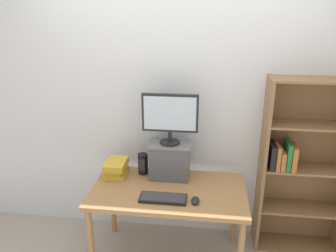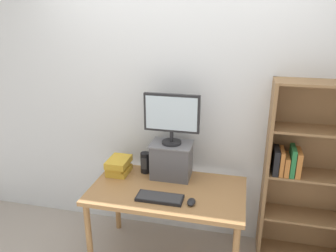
{
  "view_description": "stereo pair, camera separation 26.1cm",
  "coord_description": "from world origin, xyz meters",
  "px_view_note": "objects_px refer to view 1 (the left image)",
  "views": [
    {
      "loc": [
        0.3,
        -2.36,
        2.1
      ],
      "look_at": [
        -0.02,
        0.09,
        1.22
      ],
      "focal_mm": 35.0,
      "sensor_mm": 36.0,
      "label": 1
    },
    {
      "loc": [
        0.55,
        -2.31,
        2.1
      ],
      "look_at": [
        -0.02,
        0.09,
        1.22
      ],
      "focal_mm": 35.0,
      "sensor_mm": 36.0,
      "label": 2
    }
  ],
  "objects_px": {
    "keyboard": "(163,198)",
    "computer_mouse": "(195,200)",
    "bookshelf_unit": "(302,166)",
    "computer_monitor": "(170,116)",
    "riser_box": "(170,159)",
    "desk": "(169,197)",
    "desk_speaker": "(143,164)",
    "book_stack": "(116,168)"
  },
  "relations": [
    {
      "from": "keyboard",
      "to": "computer_mouse",
      "type": "height_order",
      "value": "computer_mouse"
    },
    {
      "from": "bookshelf_unit",
      "to": "computer_monitor",
      "type": "relative_size",
      "value": 3.37
    },
    {
      "from": "bookshelf_unit",
      "to": "riser_box",
      "type": "relative_size",
      "value": 4.45
    },
    {
      "from": "bookshelf_unit",
      "to": "desk",
      "type": "bearing_deg",
      "value": -162.99
    },
    {
      "from": "keyboard",
      "to": "desk_speaker",
      "type": "height_order",
      "value": "desk_speaker"
    },
    {
      "from": "computer_mouse",
      "to": "desk",
      "type": "bearing_deg",
      "value": 142.3
    },
    {
      "from": "desk",
      "to": "book_stack",
      "type": "relative_size",
      "value": 4.96
    },
    {
      "from": "book_stack",
      "to": "desk_speaker",
      "type": "relative_size",
      "value": 1.35
    },
    {
      "from": "keyboard",
      "to": "desk_speaker",
      "type": "relative_size",
      "value": 1.93
    },
    {
      "from": "keyboard",
      "to": "computer_mouse",
      "type": "distance_m",
      "value": 0.25
    },
    {
      "from": "keyboard",
      "to": "computer_mouse",
      "type": "xyz_separation_m",
      "value": [
        0.25,
        -0.01,
        0.01
      ]
    },
    {
      "from": "bookshelf_unit",
      "to": "keyboard",
      "type": "xyz_separation_m",
      "value": [
        -1.15,
        -0.51,
        -0.09
      ]
    },
    {
      "from": "desk",
      "to": "book_stack",
      "type": "bearing_deg",
      "value": 160.68
    },
    {
      "from": "bookshelf_unit",
      "to": "book_stack",
      "type": "distance_m",
      "value": 1.64
    },
    {
      "from": "bookshelf_unit",
      "to": "keyboard",
      "type": "distance_m",
      "value": 1.27
    },
    {
      "from": "desk",
      "to": "desk_speaker",
      "type": "xyz_separation_m",
      "value": [
        -0.26,
        0.24,
        0.17
      ]
    },
    {
      "from": "bookshelf_unit",
      "to": "book_stack",
      "type": "xyz_separation_m",
      "value": [
        -1.63,
        -0.17,
        -0.03
      ]
    },
    {
      "from": "bookshelf_unit",
      "to": "riser_box",
      "type": "xyz_separation_m",
      "value": [
        -1.15,
        -0.13,
        0.06
      ]
    },
    {
      "from": "computer_monitor",
      "to": "desk_speaker",
      "type": "bearing_deg",
      "value": 174.98
    },
    {
      "from": "riser_box",
      "to": "computer_mouse",
      "type": "xyz_separation_m",
      "value": [
        0.25,
        -0.4,
        -0.15
      ]
    },
    {
      "from": "book_stack",
      "to": "desk",
      "type": "bearing_deg",
      "value": -19.32
    },
    {
      "from": "desk",
      "to": "keyboard",
      "type": "bearing_deg",
      "value": -97.36
    },
    {
      "from": "computer_mouse",
      "to": "book_stack",
      "type": "xyz_separation_m",
      "value": [
        -0.72,
        0.35,
        0.05
      ]
    },
    {
      "from": "computer_monitor",
      "to": "bookshelf_unit",
      "type": "bearing_deg",
      "value": 6.3
    },
    {
      "from": "bookshelf_unit",
      "to": "keyboard",
      "type": "height_order",
      "value": "bookshelf_unit"
    },
    {
      "from": "riser_box",
      "to": "computer_monitor",
      "type": "relative_size",
      "value": 0.76
    },
    {
      "from": "bookshelf_unit",
      "to": "riser_box",
      "type": "distance_m",
      "value": 1.16
    },
    {
      "from": "keyboard",
      "to": "book_stack",
      "type": "bearing_deg",
      "value": 144.22
    },
    {
      "from": "bookshelf_unit",
      "to": "computer_mouse",
      "type": "xyz_separation_m",
      "value": [
        -0.9,
        -0.52,
        -0.09
      ]
    },
    {
      "from": "computer_monitor",
      "to": "keyboard",
      "type": "distance_m",
      "value": 0.67
    },
    {
      "from": "desk",
      "to": "desk_speaker",
      "type": "distance_m",
      "value": 0.4
    },
    {
      "from": "computer_monitor",
      "to": "book_stack",
      "type": "height_order",
      "value": "computer_monitor"
    },
    {
      "from": "keyboard",
      "to": "book_stack",
      "type": "xyz_separation_m",
      "value": [
        -0.47,
        0.34,
        0.06
      ]
    },
    {
      "from": "book_stack",
      "to": "desk_speaker",
      "type": "height_order",
      "value": "desk_speaker"
    },
    {
      "from": "desk",
      "to": "bookshelf_unit",
      "type": "bearing_deg",
      "value": 17.01
    },
    {
      "from": "desk",
      "to": "book_stack",
      "type": "xyz_separation_m",
      "value": [
        -0.49,
        0.17,
        0.15
      ]
    },
    {
      "from": "desk",
      "to": "computer_monitor",
      "type": "xyz_separation_m",
      "value": [
        -0.02,
        0.22,
        0.64
      ]
    },
    {
      "from": "desk",
      "to": "riser_box",
      "type": "relative_size",
      "value": 3.55
    },
    {
      "from": "desk",
      "to": "desk_speaker",
      "type": "relative_size",
      "value": 6.67
    },
    {
      "from": "riser_box",
      "to": "keyboard",
      "type": "bearing_deg",
      "value": -90.8
    },
    {
      "from": "riser_box",
      "to": "desk_speaker",
      "type": "xyz_separation_m",
      "value": [
        -0.25,
        0.02,
        -0.07
      ]
    },
    {
      "from": "desk_speaker",
      "to": "book_stack",
      "type": "bearing_deg",
      "value": -163.49
    }
  ]
}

